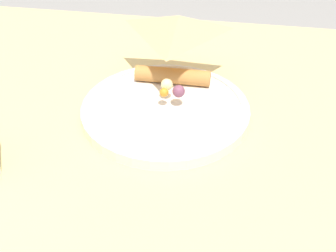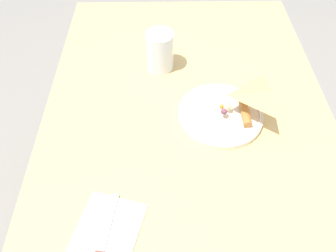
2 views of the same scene
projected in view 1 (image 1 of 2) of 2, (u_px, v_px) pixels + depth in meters
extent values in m
cube|color=#DBB770|center=(110.00, 160.00, 0.69)|extent=(1.14, 0.84, 0.03)
cylinder|color=silver|center=(165.00, 111.00, 0.74)|extent=(0.24, 0.24, 0.02)
torus|color=silver|center=(165.00, 106.00, 0.73)|extent=(0.23, 0.23, 0.01)
pyramid|color=#E0B266|center=(166.00, 98.00, 0.73)|extent=(0.12, 0.12, 0.02)
cylinder|color=#B77A3D|center=(173.00, 76.00, 0.78)|extent=(0.11, 0.02, 0.02)
sphere|color=orange|center=(164.00, 92.00, 0.72)|extent=(0.01, 0.01, 0.01)
sphere|color=#EFDB93|center=(167.00, 85.00, 0.73)|extent=(0.02, 0.02, 0.02)
sphere|color=#7A4256|center=(179.00, 91.00, 0.72)|extent=(0.02, 0.02, 0.02)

